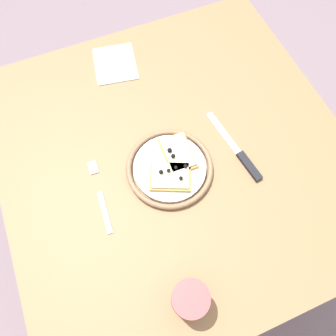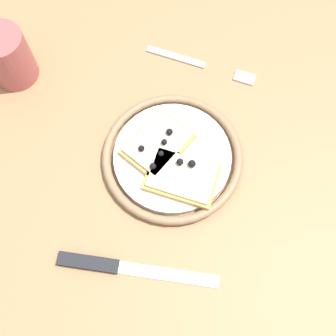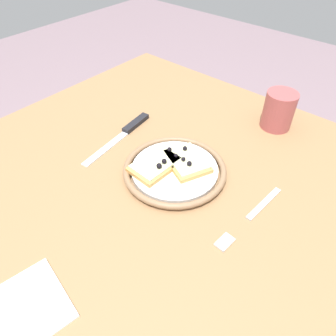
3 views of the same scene
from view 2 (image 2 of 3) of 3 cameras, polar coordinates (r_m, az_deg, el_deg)
The scene contains 8 objects.
ground_plane at distance 1.35m, azimuth 1.70°, elevation -12.28°, with size 6.00×6.00×0.00m, color gray.
dining_table at distance 0.75m, azimuth 2.99°, elevation -4.66°, with size 0.92×0.94×0.71m.
plate at distance 0.67m, azimuth 0.61°, elevation 1.55°, with size 0.23×0.23×0.02m.
pizza_slice_near at distance 0.66m, azimuth -1.41°, elevation 3.31°, with size 0.13×0.11×0.03m.
pizza_slice_far at distance 0.64m, azimuth 2.08°, elevation -0.82°, with size 0.08×0.11×0.03m.
knife at distance 0.63m, azimuth -7.90°, elevation -13.12°, with size 0.05×0.24×0.01m.
fork at distance 0.77m, azimuth 4.58°, elevation 13.91°, with size 0.03×0.20×0.00m.
cup at distance 0.77m, azimuth -21.05°, elevation 14.01°, with size 0.08×0.08×0.10m, color #A54C4C.
Camera 2 is at (0.22, 0.02, 1.34)m, focal length 44.57 mm.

